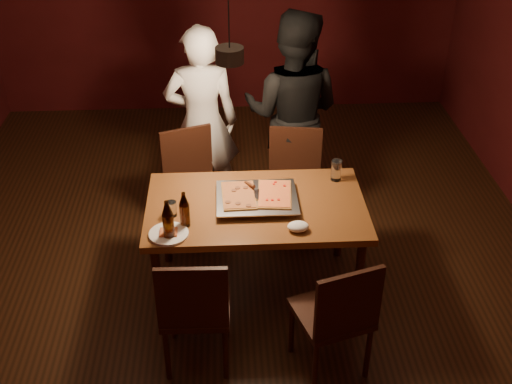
{
  "coord_description": "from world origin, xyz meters",
  "views": [
    {
      "loc": [
        -0.04,
        -3.82,
        3.18
      ],
      "look_at": [
        0.16,
        -0.18,
        0.85
      ],
      "focal_mm": 45.0,
      "sensor_mm": 36.0,
      "label": 1
    }
  ],
  "objects_px": {
    "plate_slice": "(169,234)",
    "diner_dark": "(292,113)",
    "chair_near_left": "(194,304)",
    "pizza_tray": "(257,200)",
    "pendant_lamp": "(229,54)",
    "chair_far_left": "(192,174)",
    "beer_bottle_a": "(168,220)",
    "dining_table": "(256,213)",
    "chair_near_right": "(339,310)",
    "beer_bottle_b": "(184,209)",
    "diner_white": "(202,123)",
    "chair_far_right": "(294,174)"
  },
  "relations": [
    {
      "from": "chair_far_left",
      "to": "chair_near_left",
      "type": "relative_size",
      "value": 1.11
    },
    {
      "from": "chair_near_left",
      "to": "plate_slice",
      "type": "height_order",
      "value": "chair_near_left"
    },
    {
      "from": "chair_far_left",
      "to": "diner_white",
      "type": "xyz_separation_m",
      "value": [
        0.09,
        0.34,
        0.29
      ]
    },
    {
      "from": "pizza_tray",
      "to": "plate_slice",
      "type": "bearing_deg",
      "value": -148.83
    },
    {
      "from": "chair_far_left",
      "to": "diner_dark",
      "type": "distance_m",
      "value": 0.98
    },
    {
      "from": "chair_far_right",
      "to": "diner_white",
      "type": "distance_m",
      "value": 0.87
    },
    {
      "from": "chair_near_left",
      "to": "beer_bottle_b",
      "type": "relative_size",
      "value": 1.94
    },
    {
      "from": "chair_near_left",
      "to": "pizza_tray",
      "type": "relative_size",
      "value": 0.88
    },
    {
      "from": "pendant_lamp",
      "to": "dining_table",
      "type": "bearing_deg",
      "value": -49.69
    },
    {
      "from": "dining_table",
      "to": "chair_near_right",
      "type": "relative_size",
      "value": 2.84
    },
    {
      "from": "chair_near_left",
      "to": "plate_slice",
      "type": "xyz_separation_m",
      "value": [
        -0.16,
        0.42,
        0.22
      ]
    },
    {
      "from": "chair_far_right",
      "to": "chair_near_right",
      "type": "bearing_deg",
      "value": 101.63
    },
    {
      "from": "dining_table",
      "to": "chair_near_right",
      "type": "height_order",
      "value": "chair_near_right"
    },
    {
      "from": "chair_near_left",
      "to": "chair_far_left",
      "type": "bearing_deg",
      "value": 93.88
    },
    {
      "from": "chair_far_right",
      "to": "pendant_lamp",
      "type": "distance_m",
      "value": 1.44
    },
    {
      "from": "beer_bottle_b",
      "to": "diner_white",
      "type": "bearing_deg",
      "value": 86.28
    },
    {
      "from": "dining_table",
      "to": "beer_bottle_a",
      "type": "distance_m",
      "value": 0.7
    },
    {
      "from": "chair_far_right",
      "to": "diner_white",
      "type": "bearing_deg",
      "value": -19.12
    },
    {
      "from": "chair_far_left",
      "to": "chair_near_right",
      "type": "relative_size",
      "value": 1.02
    },
    {
      "from": "chair_near_left",
      "to": "diner_white",
      "type": "xyz_separation_m",
      "value": [
        0.03,
        1.86,
        0.29
      ]
    },
    {
      "from": "chair_near_left",
      "to": "pendant_lamp",
      "type": "relative_size",
      "value": 0.44
    },
    {
      "from": "chair_far_left",
      "to": "beer_bottle_a",
      "type": "distance_m",
      "value": 1.19
    },
    {
      "from": "chair_far_right",
      "to": "pendant_lamp",
      "type": "bearing_deg",
      "value": 56.16
    },
    {
      "from": "dining_table",
      "to": "beer_bottle_a",
      "type": "bearing_deg",
      "value": -148.43
    },
    {
      "from": "chair_near_right",
      "to": "diner_white",
      "type": "relative_size",
      "value": 0.32
    },
    {
      "from": "chair_far_right",
      "to": "plate_slice",
      "type": "relative_size",
      "value": 1.91
    },
    {
      "from": "plate_slice",
      "to": "diner_white",
      "type": "xyz_separation_m",
      "value": [
        0.19,
        1.44,
        0.06
      ]
    },
    {
      "from": "diner_white",
      "to": "dining_table",
      "type": "bearing_deg",
      "value": 106.58
    },
    {
      "from": "chair_far_right",
      "to": "diner_white",
      "type": "relative_size",
      "value": 0.29
    },
    {
      "from": "chair_far_right",
      "to": "chair_far_left",
      "type": "bearing_deg",
      "value": 5.33
    },
    {
      "from": "chair_near_right",
      "to": "plate_slice",
      "type": "height_order",
      "value": "chair_near_right"
    },
    {
      "from": "pendant_lamp",
      "to": "diner_dark",
      "type": "bearing_deg",
      "value": 62.09
    },
    {
      "from": "plate_slice",
      "to": "diner_dark",
      "type": "bearing_deg",
      "value": 57.7
    },
    {
      "from": "beer_bottle_b",
      "to": "plate_slice",
      "type": "relative_size",
      "value": 0.99
    },
    {
      "from": "chair_near_left",
      "to": "pizza_tray",
      "type": "distance_m",
      "value": 0.9
    },
    {
      "from": "chair_near_right",
      "to": "beer_bottle_b",
      "type": "distance_m",
      "value": 1.16
    },
    {
      "from": "pizza_tray",
      "to": "pendant_lamp",
      "type": "relative_size",
      "value": 0.5
    },
    {
      "from": "chair_far_left",
      "to": "pendant_lamp",
      "type": "distance_m",
      "value": 1.4
    },
    {
      "from": "beer_bottle_a",
      "to": "pendant_lamp",
      "type": "xyz_separation_m",
      "value": [
        0.41,
        0.53,
        0.87
      ]
    },
    {
      "from": "chair_near_left",
      "to": "pizza_tray",
      "type": "height_order",
      "value": "chair_near_left"
    },
    {
      "from": "chair_far_right",
      "to": "pizza_tray",
      "type": "bearing_deg",
      "value": 72.77
    },
    {
      "from": "chair_near_left",
      "to": "pendant_lamp",
      "type": "xyz_separation_m",
      "value": [
        0.26,
        0.92,
        1.22
      ]
    },
    {
      "from": "beer_bottle_a",
      "to": "plate_slice",
      "type": "xyz_separation_m",
      "value": [
        -0.01,
        0.03,
        -0.13
      ]
    },
    {
      "from": "pizza_tray",
      "to": "plate_slice",
      "type": "height_order",
      "value": "pizza_tray"
    },
    {
      "from": "beer_bottle_b",
      "to": "pendant_lamp",
      "type": "height_order",
      "value": "pendant_lamp"
    },
    {
      "from": "dining_table",
      "to": "diner_white",
      "type": "relative_size",
      "value": 0.91
    },
    {
      "from": "beer_bottle_b",
      "to": "chair_near_left",
      "type": "bearing_deg",
      "value": -83.31
    },
    {
      "from": "diner_dark",
      "to": "pendant_lamp",
      "type": "height_order",
      "value": "pendant_lamp"
    },
    {
      "from": "beer_bottle_a",
      "to": "plate_slice",
      "type": "distance_m",
      "value": 0.13
    },
    {
      "from": "pizza_tray",
      "to": "beer_bottle_a",
      "type": "relative_size",
      "value": 2.01
    }
  ]
}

